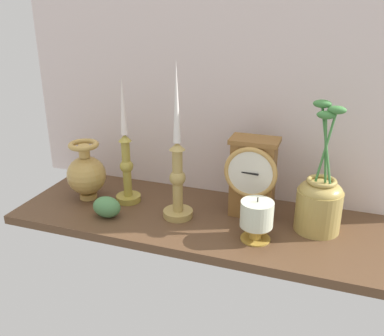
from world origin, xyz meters
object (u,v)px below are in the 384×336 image
(brass_vase_bulbous, at_px, (86,173))
(pillar_candle_front, at_px, (257,218))
(candlestick_tall_center, at_px, (177,173))
(mantel_clock, at_px, (253,176))
(candlestick_tall_left, at_px, (126,164))
(brass_vase_jar, at_px, (319,201))

(brass_vase_bulbous, height_order, pillar_candle_front, brass_vase_bulbous)
(candlestick_tall_center, bearing_deg, mantel_clock, 22.24)
(mantel_clock, bearing_deg, candlestick_tall_left, -174.54)
(mantel_clock, distance_m, candlestick_tall_left, 0.36)
(candlestick_tall_left, height_order, brass_vase_bulbous, candlestick_tall_left)
(candlestick_tall_center, relative_size, brass_vase_bulbous, 2.41)
(candlestick_tall_left, distance_m, pillar_candle_front, 0.41)
(brass_vase_bulbous, distance_m, brass_vase_jar, 0.66)
(mantel_clock, bearing_deg, brass_vase_bulbous, -173.30)
(brass_vase_jar, distance_m, pillar_candle_front, 0.17)
(brass_vase_bulbous, bearing_deg, candlestick_tall_center, -3.73)
(brass_vase_jar, xyz_separation_m, pillar_candle_front, (-0.14, -0.10, -0.02))
(brass_vase_jar, bearing_deg, brass_vase_bulbous, -177.20)
(candlestick_tall_left, distance_m, candlestick_tall_center, 0.18)
(candlestick_tall_center, bearing_deg, pillar_candle_front, -12.36)
(candlestick_tall_left, relative_size, pillar_candle_front, 3.15)
(mantel_clock, bearing_deg, candlestick_tall_center, -157.76)
(mantel_clock, height_order, brass_vase_jar, brass_vase_jar)
(brass_vase_bulbous, bearing_deg, brass_vase_jar, 2.80)
(brass_vase_jar, bearing_deg, candlestick_tall_left, -178.94)
(brass_vase_jar, relative_size, pillar_candle_front, 2.91)
(mantel_clock, distance_m, brass_vase_jar, 0.18)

